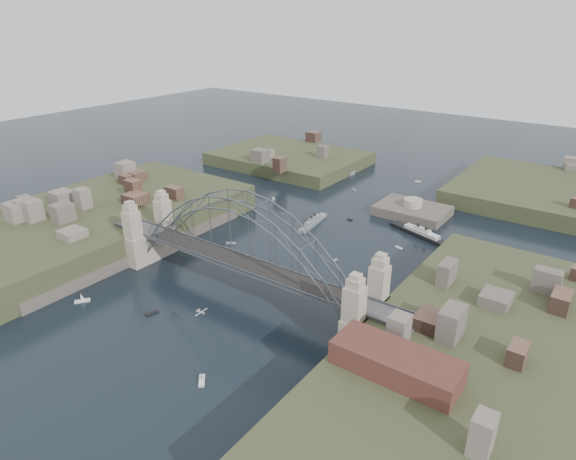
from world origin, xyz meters
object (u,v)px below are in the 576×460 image
(bridge, at_px, (241,247))
(naval_cruiser_far, at_px, (339,176))
(fort_island, at_px, (412,216))
(wharf_shed, at_px, (396,362))
(ocean_liner, at_px, (421,234))
(naval_cruiser_near, at_px, (313,222))

(bridge, bearing_deg, naval_cruiser_far, 106.81)
(bridge, relative_size, naval_cruiser_far, 4.67)
(fort_island, distance_m, wharf_shed, 90.48)
(naval_cruiser_far, bearing_deg, ocean_liner, -35.62)
(ocean_liner, bearing_deg, fort_island, 121.88)
(bridge, relative_size, wharf_shed, 4.20)
(fort_island, distance_m, naval_cruiser_near, 33.47)
(naval_cruiser_near, bearing_deg, naval_cruiser_far, 111.14)
(bridge, relative_size, fort_island, 3.82)
(wharf_shed, height_order, naval_cruiser_near, wharf_shed)
(bridge, distance_m, ocean_liner, 60.26)
(bridge, distance_m, naval_cruiser_far, 94.57)
(fort_island, relative_size, naval_cruiser_far, 1.22)
(wharf_shed, xyz_separation_m, naval_cruiser_far, (-71.15, 103.87, -9.06))
(fort_island, bearing_deg, wharf_shed, -69.15)
(wharf_shed, height_order, ocean_liner, wharf_shed)
(bridge, distance_m, fort_island, 72.14)
(naval_cruiser_near, distance_m, naval_cruiser_far, 48.70)
(naval_cruiser_far, bearing_deg, bridge, -73.19)
(fort_island, xyz_separation_m, wharf_shed, (32.00, -84.00, 10.34))
(wharf_shed, distance_m, ocean_liner, 73.47)
(wharf_shed, bearing_deg, fort_island, 110.85)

